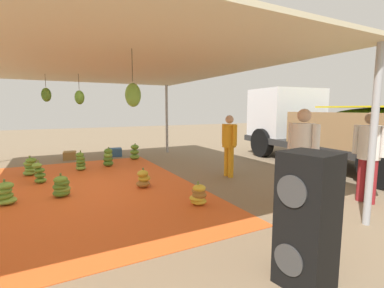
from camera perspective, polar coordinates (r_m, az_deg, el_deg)
The scene contains 19 objects.
ground_plane at distance 7.27m, azimuth 4.18°, elevation -6.08°, with size 40.00×40.00×0.00m, color #7F6B51.
tarp_orange at distance 6.27m, azimuth -20.08°, elevation -8.65°, with size 6.46×4.11×0.01m, color #E05B23.
tent_canopy at distance 6.11m, azimuth -22.03°, elevation 15.05°, with size 8.00×7.00×2.64m.
banana_bunch_0 at distance 9.31m, azimuth -11.91°, elevation -1.76°, with size 0.41×0.40×0.54m.
banana_bunch_1 at distance 4.87m, azimuth 1.36°, elevation -10.66°, with size 0.37×0.40×0.42m.
banana_bunch_2 at distance 8.39m, azimuth -17.12°, elevation -2.79°, with size 0.39×0.38×0.56m.
banana_bunch_4 at distance 5.87m, azimuth -25.62°, elevation -8.07°, with size 0.43×0.44×0.45m.
banana_bunch_5 at distance 5.99m, azimuth -10.12°, elevation -7.26°, with size 0.41×0.42×0.42m.
banana_bunch_6 at distance 8.08m, azimuth -22.27°, elevation -3.49°, with size 0.33×0.33×0.55m.
banana_bunch_7 at distance 8.04m, azimuth -30.70°, elevation -4.17°, with size 0.43×0.43×0.51m.
banana_bunch_8 at distance 5.88m, azimuth -34.48°, elevation -8.62°, with size 0.38×0.41×0.46m.
banana_bunch_9 at distance 7.10m, azimuth -29.27°, elevation -5.43°, with size 0.34×0.34×0.54m.
cargo_truck_main at distance 9.30m, azimuth 26.82°, elevation 3.52°, with size 6.38×3.07×2.40m.
worker_0 at distance 5.79m, azimuth 33.06°, elevation -1.13°, with size 0.60×0.37×1.63m.
worker_1 at distance 4.99m, azimuth 22.10°, elevation -1.27°, with size 0.62×0.38×1.69m.
worker_2 at distance 6.80m, azimuth 7.77°, elevation 0.60°, with size 0.56×0.34×1.53m.
speaker_stack at distance 2.86m, azimuth 22.87°, elevation -14.48°, with size 0.52×0.50×1.30m.
crate_0 at distance 10.14m, azimuth -15.71°, elevation -1.67°, with size 0.35×0.42×0.29m, color #335B8E.
crate_1 at distance 10.07m, azimuth -24.18°, elevation -2.19°, with size 0.44×0.39×0.26m, color olive.
Camera 1 is at (6.00, -0.75, 1.68)m, focal length 25.51 mm.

